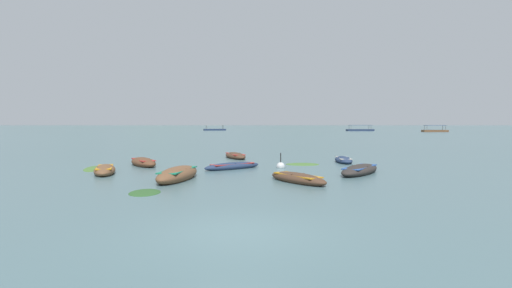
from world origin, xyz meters
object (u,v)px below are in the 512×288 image
object	(u,v)px
rowboat_3	(360,170)
rowboat_4	(235,156)
rowboat_0	(178,174)
rowboat_6	(105,170)
rowboat_5	(233,166)
mooring_buoy	(281,166)
ferry_1	(360,130)
ferry_0	(215,129)
rowboat_1	(143,162)
rowboat_7	(297,178)
rowboat_2	(343,160)
ferry_2	(435,131)

from	to	relation	value
rowboat_3	rowboat_4	bearing A→B (deg)	133.36
rowboat_0	rowboat_6	world-z (taller)	rowboat_0
rowboat_6	rowboat_0	bearing A→B (deg)	-20.70
rowboat_5	mooring_buoy	distance (m)	2.93
ferry_1	mooring_buoy	xyz separation A→B (m)	(-24.77, -133.98, -0.34)
ferry_0	rowboat_1	bearing A→B (deg)	-79.30
rowboat_0	rowboat_1	distance (m)	7.21
rowboat_7	ferry_0	size ratio (longest dim) A/B	0.36
rowboat_0	rowboat_2	xyz separation A→B (m)	(8.89, 9.49, -0.08)
rowboat_4	ferry_0	bearing A→B (deg)	103.24
rowboat_1	rowboat_4	bearing A→B (deg)	51.05
rowboat_0	rowboat_1	xyz separation A→B (m)	(-4.19, 5.87, -0.04)
rowboat_3	rowboat_6	bearing A→B (deg)	-173.76
rowboat_2	rowboat_6	size ratio (longest dim) A/B	0.90
rowboat_4	rowboat_7	distance (m)	13.21
rowboat_1	rowboat_7	distance (m)	11.65
rowboat_0	rowboat_2	world-z (taller)	rowboat_0
rowboat_7	ferry_1	distance (m)	141.64
rowboat_2	rowboat_6	xyz separation A→B (m)	(-13.53, -7.74, 0.02)
rowboat_2	rowboat_1	bearing A→B (deg)	-164.52
rowboat_1	mooring_buoy	xyz separation A→B (m)	(8.88, -0.42, -0.09)
rowboat_3	ferry_0	distance (m)	146.83
rowboat_1	rowboat_2	size ratio (longest dim) A/B	1.10
rowboat_7	rowboat_0	bearing A→B (deg)	177.94
rowboat_6	mooring_buoy	distance (m)	10.04
rowboat_2	ferry_2	world-z (taller)	ferry_2
rowboat_5	rowboat_7	bearing A→B (deg)	-51.62
rowboat_4	ferry_0	distance (m)	136.27
rowboat_2	ferry_1	bearing A→B (deg)	81.00
rowboat_3	rowboat_5	xyz separation A→B (m)	(-7.22, 1.46, -0.04)
rowboat_4	rowboat_1	bearing A→B (deg)	-128.95
rowboat_5	ferry_1	xyz separation A→B (m)	(27.61, 134.72, 0.29)
ferry_1	mooring_buoy	distance (m)	136.25
rowboat_3	mooring_buoy	bearing A→B (deg)	153.41
rowboat_3	ferry_0	bearing A→B (deg)	105.61
rowboat_0	ferry_1	size ratio (longest dim) A/B	0.40
ferry_0	ferry_2	xyz separation A→B (m)	(82.71, -22.13, 0.00)
ferry_0	rowboat_2	bearing A→B (deg)	-73.78
ferry_2	rowboat_6	bearing A→B (deg)	-115.24
rowboat_2	rowboat_5	world-z (taller)	rowboat_2
ferry_1	ferry_2	world-z (taller)	same
rowboat_5	rowboat_3	bearing A→B (deg)	-11.39
rowboat_0	rowboat_3	world-z (taller)	rowboat_0
rowboat_0	rowboat_6	distance (m)	4.96
ferry_1	mooring_buoy	bearing A→B (deg)	-100.48
rowboat_6	ferry_0	distance (m)	145.23
rowboat_2	ferry_0	size ratio (longest dim) A/B	0.34
rowboat_2	rowboat_3	size ratio (longest dim) A/B	0.74
rowboat_0	ferry_2	world-z (taller)	ferry_2
rowboat_1	rowboat_4	xyz separation A→B (m)	(4.98, 6.16, -0.03)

